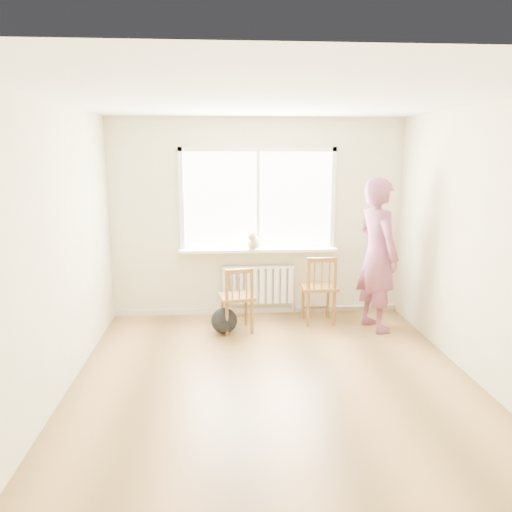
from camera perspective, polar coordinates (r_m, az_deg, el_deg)
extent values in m
plane|color=#A77844|center=(5.07, 2.16, -14.36)|extent=(4.50, 4.50, 0.00)
plane|color=white|center=(4.59, 2.43, 17.59)|extent=(4.50, 4.50, 0.00)
cube|color=beige|center=(6.86, 0.19, 4.32)|extent=(4.00, 0.01, 2.70)
cube|color=white|center=(6.81, 0.21, 6.39)|extent=(2.00, 0.02, 1.30)
cube|color=white|center=(6.76, 0.23, 12.12)|extent=(2.12, 0.05, 0.06)
cube|color=white|center=(6.79, -8.53, 6.24)|extent=(0.06, 0.05, 1.42)
cube|color=white|center=(6.94, 8.78, 6.35)|extent=(0.06, 0.05, 1.42)
cube|color=white|center=(6.79, 0.22, 6.37)|extent=(0.04, 0.05, 1.30)
cube|color=white|center=(6.82, 0.26, 0.70)|extent=(2.15, 0.22, 0.04)
cube|color=white|center=(6.99, 0.22, -3.28)|extent=(1.00, 0.02, 0.55)
cube|color=white|center=(6.94, 0.25, -3.38)|extent=(1.00, 0.10, 0.51)
cube|color=white|center=(6.88, 0.25, -1.29)|extent=(1.00, 0.12, 0.03)
cylinder|color=silver|center=(7.27, 10.14, -5.69)|extent=(1.40, 0.04, 0.04)
cube|color=beige|center=(7.13, 0.20, -6.20)|extent=(4.00, 0.03, 0.08)
cube|color=brown|center=(6.32, -2.23, -4.68)|extent=(0.48, 0.47, 0.04)
cylinder|color=brown|center=(6.57, -1.14, -6.08)|extent=(0.04, 0.04, 0.45)
cylinder|color=brown|center=(6.51, -3.89, -6.28)|extent=(0.04, 0.04, 0.45)
cylinder|color=brown|center=(6.28, -0.47, -6.94)|extent=(0.04, 0.04, 0.45)
cylinder|color=brown|center=(6.21, -3.34, -7.16)|extent=(0.04, 0.04, 0.45)
cylinder|color=brown|center=(6.22, -0.47, -5.20)|extent=(0.04, 0.04, 0.85)
cylinder|color=brown|center=(6.15, -3.36, -5.40)|extent=(0.04, 0.04, 0.85)
cube|color=brown|center=(6.08, -1.93, -1.75)|extent=(0.34, 0.10, 0.05)
cylinder|color=brown|center=(6.14, -1.10, -3.33)|extent=(0.02, 0.02, 0.34)
cylinder|color=brown|center=(6.12, -1.92, -3.39)|extent=(0.02, 0.02, 0.34)
cylinder|color=brown|center=(6.11, -2.74, -3.44)|extent=(0.02, 0.02, 0.34)
cube|color=brown|center=(6.68, 7.17, -3.51)|extent=(0.46, 0.44, 0.04)
cylinder|color=brown|center=(6.95, 8.22, -5.04)|extent=(0.04, 0.04, 0.49)
cylinder|color=brown|center=(6.88, 5.39, -5.14)|extent=(0.04, 0.04, 0.49)
cylinder|color=brown|center=(6.62, 8.91, -5.89)|extent=(0.04, 0.04, 0.49)
cylinder|color=brown|center=(6.55, 5.94, -6.02)|extent=(0.04, 0.04, 0.49)
cylinder|color=brown|center=(6.56, 8.97, -4.08)|extent=(0.04, 0.04, 0.92)
cylinder|color=brown|center=(6.49, 5.98, -4.18)|extent=(0.04, 0.04, 0.92)
cube|color=brown|center=(6.42, 7.58, -0.44)|extent=(0.37, 0.04, 0.06)
cylinder|color=brown|center=(6.48, 8.38, -2.12)|extent=(0.02, 0.02, 0.37)
cylinder|color=brown|center=(6.46, 7.54, -2.14)|extent=(0.02, 0.02, 0.37)
cylinder|color=brown|center=(6.44, 6.69, -2.16)|extent=(0.02, 0.02, 0.37)
imported|color=#CE4744|center=(6.47, 13.71, 0.11)|extent=(0.66, 0.81, 1.94)
ellipsoid|color=#CCBB8B|center=(6.72, -0.33, 1.58)|extent=(0.23, 0.30, 0.20)
sphere|color=#CCBB8B|center=(6.58, -0.47, 2.25)|extent=(0.11, 0.11, 0.11)
cone|color=#CCBB8B|center=(6.57, -0.73, 2.73)|extent=(0.04, 0.04, 0.05)
cone|color=#CCBB8B|center=(6.56, -0.21, 2.72)|extent=(0.04, 0.04, 0.05)
cylinder|color=#CCBB8B|center=(6.87, -0.19, 1.29)|extent=(0.06, 0.18, 0.02)
cylinder|color=#CCBB8B|center=(6.63, -0.69, 1.01)|extent=(0.02, 0.02, 0.10)
cylinder|color=#CCBB8B|center=(6.63, -0.18, 1.00)|extent=(0.02, 0.02, 0.10)
ellipsoid|color=black|center=(6.32, -3.65, -7.39)|extent=(0.40, 0.35, 0.33)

